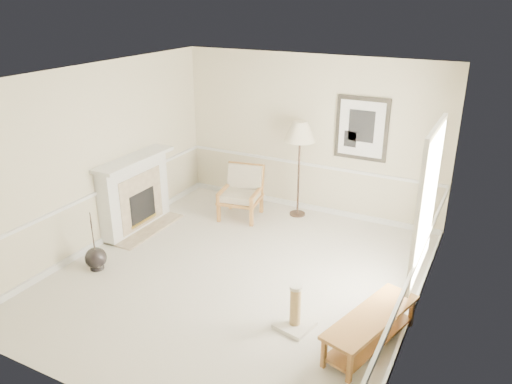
% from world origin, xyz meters
% --- Properties ---
extents(ground, '(5.50, 5.50, 0.00)m').
position_xyz_m(ground, '(0.00, 0.00, 0.00)').
color(ground, silver).
rests_on(ground, ground).
extents(room, '(5.04, 5.54, 2.92)m').
position_xyz_m(room, '(0.14, 0.08, 1.87)').
color(room, beige).
rests_on(room, ground).
extents(fireplace, '(0.64, 1.64, 1.31)m').
position_xyz_m(fireplace, '(-2.34, 0.60, 0.64)').
color(fireplace, white).
rests_on(fireplace, ground).
extents(floor_vase, '(0.32, 0.32, 0.94)m').
position_xyz_m(floor_vase, '(-1.97, -0.80, 0.17)').
color(floor_vase, black).
rests_on(floor_vase, ground).
extents(armchair, '(0.83, 0.87, 0.94)m').
position_xyz_m(armchair, '(-0.97, 1.93, 0.50)').
color(armchair, olive).
rests_on(armchair, ground).
extents(floor_lamp, '(0.59, 0.59, 1.79)m').
position_xyz_m(floor_lamp, '(-0.06, 2.40, 1.56)').
color(floor_lamp, black).
rests_on(floor_lamp, ground).
extents(bench, '(0.85, 1.54, 0.42)m').
position_xyz_m(bench, '(2.15, -0.64, 0.28)').
color(bench, olive).
rests_on(bench, ground).
extents(scratching_post, '(0.49, 0.49, 0.59)m').
position_xyz_m(scratching_post, '(1.23, -0.73, 0.19)').
color(scratching_post, white).
rests_on(scratching_post, ground).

